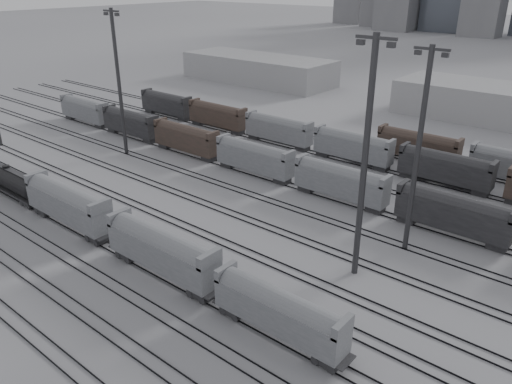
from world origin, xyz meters
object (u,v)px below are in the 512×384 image
Objects in this scene: hopper_car_b at (162,249)px; light_mast_c at (365,157)px; hopper_car_a at (68,203)px; hopper_car_c at (279,310)px; tank_car_b at (8,178)px.

hopper_car_b is 0.59× the size of light_mast_c.
light_mast_c reaches higher than hopper_car_a.
hopper_car_a is at bearing 180.00° from hopper_car_b.
hopper_car_c is at bearing 0.00° from hopper_car_b.
hopper_car_c is (35.80, 0.00, -0.45)m from hopper_car_a.
hopper_car_c is 0.53× the size of light_mast_c.
hopper_car_a is (17.12, 0.00, 0.90)m from tank_car_b.
hopper_car_c reaches higher than tank_car_b.
hopper_car_b is at bearing -138.66° from light_mast_c.
tank_car_b is 1.32× the size of hopper_car_c.
light_mast_c is (52.95, 14.60, 11.59)m from tank_car_b.
hopper_car_a is 1.14× the size of hopper_car_c.
hopper_car_b is at bearing 180.00° from hopper_car_c.
hopper_car_a reaches higher than tank_car_b.
tank_car_b is 0.70× the size of light_mast_c.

